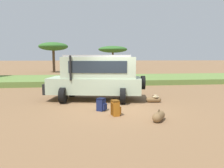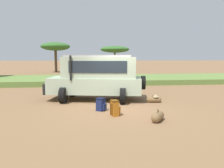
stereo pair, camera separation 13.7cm
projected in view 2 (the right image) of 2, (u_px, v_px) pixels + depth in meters
The scene contains 9 objects.
ground_plane at pixel (117, 109), 9.84m from camera, with size 320.00×320.00×0.00m, color olive.
grass_bank at pixel (100, 79), 20.99m from camera, with size 120.00×7.00×0.44m.
safari_vehicle at pixel (97, 76), 11.83m from camera, with size 5.48×3.31×2.44m.
backpack_beside_front_wheel at pixel (101, 105), 9.52m from camera, with size 0.48×0.46×0.55m.
backpack_cluster_center at pixel (115, 108), 8.70m from camera, with size 0.41×0.42×0.63m.
duffel_bag_low_black_case at pixel (154, 100), 11.26m from camera, with size 0.79×0.35×0.39m.
duffel_bag_soft_canvas at pixel (158, 116), 7.97m from camera, with size 0.62×0.75×0.43m.
acacia_tree_left_mid at pixel (55, 47), 33.87m from camera, with size 4.49×4.36×4.66m.
acacia_tree_centre_back at pixel (115, 49), 39.06m from camera, with size 5.18×5.05×4.36m.
Camera 2 is at (-1.37, -9.54, 2.31)m, focal length 35.00 mm.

